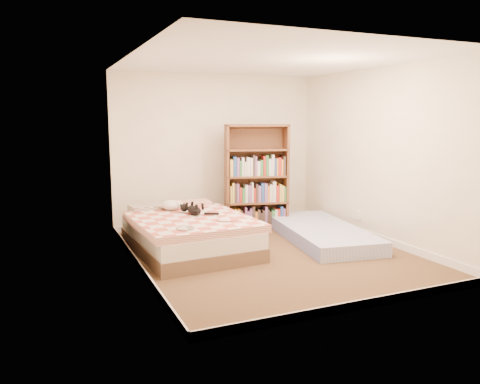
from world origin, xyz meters
name	(u,v)px	position (x,y,z in m)	size (l,w,h in m)	color
room	(271,164)	(0.00, 0.00, 1.20)	(3.51, 4.01, 2.51)	#4D3A21
bed	(188,232)	(-0.95, 0.62, 0.24)	(1.56, 2.07, 0.53)	brown
bookshelf	(256,191)	(0.47, 1.46, 0.60)	(1.10, 0.58, 1.69)	#582F1E
floor_mattress	(321,233)	(1.03, 0.37, 0.10)	(1.00, 2.23, 0.20)	#7785C6
black_cat	(194,210)	(-0.85, 0.67, 0.54)	(0.31, 0.61, 0.14)	black
white_dog	(172,205)	(-1.04, 1.07, 0.55)	(0.30, 0.30, 0.14)	silver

